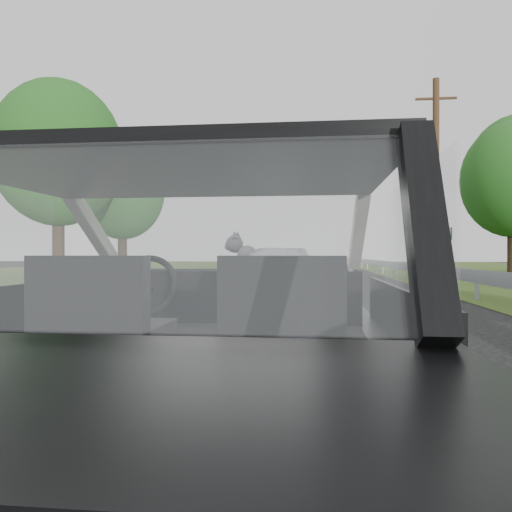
% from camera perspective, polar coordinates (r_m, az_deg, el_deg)
% --- Properties ---
extents(ground, '(140.00, 140.00, 0.00)m').
position_cam_1_polar(ground, '(2.66, -5.94, -24.14)').
color(ground, '#333334').
rests_on(ground, ground).
extents(subject_car, '(1.80, 4.00, 1.45)m').
position_cam_1_polar(subject_car, '(2.45, -5.95, -8.50)').
color(subject_car, black).
rests_on(subject_car, ground).
extents(dashboard, '(1.58, 0.45, 0.30)m').
position_cam_1_polar(dashboard, '(3.04, -3.41, -4.41)').
color(dashboard, black).
rests_on(dashboard, subject_car).
extents(driver_seat, '(0.50, 0.72, 0.42)m').
position_cam_1_polar(driver_seat, '(2.28, -17.46, -5.23)').
color(driver_seat, black).
rests_on(driver_seat, subject_car).
extents(passenger_seat, '(0.50, 0.72, 0.42)m').
position_cam_1_polar(passenger_seat, '(2.09, 3.14, -5.72)').
color(passenger_seat, black).
rests_on(passenger_seat, subject_car).
extents(steering_wheel, '(0.36, 0.36, 0.04)m').
position_cam_1_polar(steering_wheel, '(2.85, -12.40, -3.32)').
color(steering_wheel, black).
rests_on(steering_wheel, dashboard).
extents(cat, '(0.54, 0.25, 0.23)m').
position_cam_1_polar(cat, '(3.01, 1.77, -0.15)').
color(cat, slate).
rests_on(cat, dashboard).
extents(guardrail, '(0.05, 90.00, 0.32)m').
position_cam_1_polar(guardrail, '(12.94, 23.45, -2.08)').
color(guardrail, '#989EAA').
rests_on(guardrail, ground).
extents(other_car, '(2.47, 4.57, 1.43)m').
position_cam_1_polar(other_car, '(28.01, 3.77, -0.56)').
color(other_car, '#B9BCC0').
rests_on(other_car, ground).
extents(highway_sign, '(0.16, 0.89, 2.23)m').
position_cam_1_polar(highway_sign, '(23.13, 21.25, 0.26)').
color(highway_sign, '#144C20').
rests_on(highway_sign, ground).
extents(utility_pole, '(0.30, 0.30, 8.90)m').
position_cam_1_polar(utility_pole, '(23.81, 19.87, 8.32)').
color(utility_pole, '#4F2F1D').
rests_on(utility_pole, ground).
extents(tree_5, '(7.46, 7.46, 8.68)m').
position_cam_1_polar(tree_5, '(24.37, -21.66, 7.87)').
color(tree_5, '#225B1E').
rests_on(tree_5, ground).
extents(tree_6, '(4.82, 4.82, 7.04)m').
position_cam_1_polar(tree_6, '(28.81, -15.02, 5.05)').
color(tree_6, '#225B1E').
rests_on(tree_6, ground).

